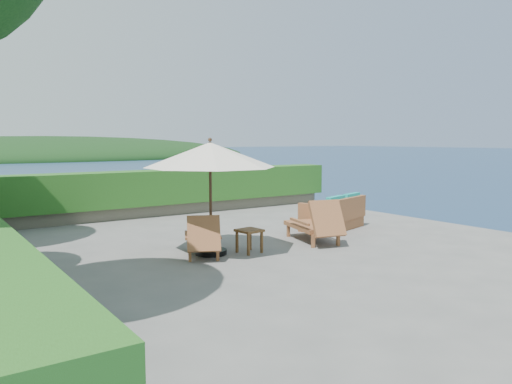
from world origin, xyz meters
TOP-DOWN VIEW (x-y plane):
  - ground at (0.00, 0.00)m, footprint 12.00×12.00m
  - foundation at (0.00, 0.00)m, footprint 12.00×12.00m
  - offshore_island at (25.00, 140.00)m, footprint 126.00×57.60m
  - planter_wall_far at (0.00, 5.60)m, footprint 12.00×0.60m
  - hedge_far at (0.00, 5.60)m, footprint 12.40×0.90m
  - patio_umbrella at (-1.20, 0.20)m, footprint 3.39×3.39m
  - lounge_left at (-1.41, 0.15)m, footprint 1.20×1.60m
  - lounge_right at (1.27, -0.10)m, footprint 1.11×1.84m
  - side_table at (-0.50, -0.11)m, footprint 0.50×0.50m
  - wicker_loveseat at (2.77, 0.88)m, footprint 2.01×1.43m

SIDE VIEW (x-z plane):
  - offshore_island at x=25.00m, z-range -9.30..3.30m
  - foundation at x=0.00m, z-range -3.05..-0.05m
  - ground at x=0.00m, z-range 0.00..0.00m
  - planter_wall_far at x=0.00m, z-range 0.00..0.36m
  - wicker_loveseat at x=2.77m, z-range -0.10..0.79m
  - lounge_left at x=-1.41m, z-range -0.07..0.79m
  - side_table at x=-0.50m, z-range 0.15..0.63m
  - lounge_right at x=1.27m, z-range -0.08..0.91m
  - hedge_far at x=0.00m, z-range 0.35..1.35m
  - patio_umbrella at x=-1.20m, z-range 0.79..3.09m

